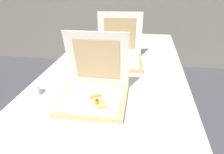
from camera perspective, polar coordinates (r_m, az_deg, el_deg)
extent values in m
cube|color=silver|center=(1.46, 0.32, 0.30)|extent=(0.96, 2.34, 0.03)
cylinder|color=gray|center=(2.68, -4.81, 3.45)|extent=(0.04, 0.04, 0.72)
cylinder|color=gray|center=(2.61, 13.04, 2.30)|extent=(0.04, 0.04, 0.72)
cube|color=tan|center=(1.14, -4.95, -6.19)|extent=(0.35, 0.35, 0.02)
cube|color=silver|center=(1.13, -5.32, -5.57)|extent=(0.31, 0.31, 0.00)
cube|color=white|center=(1.17, -3.91, 4.58)|extent=(0.35, 0.10, 0.34)
cube|color=tan|center=(1.17, -3.97, 4.55)|extent=(0.25, 0.07, 0.24)
cube|color=#E0B266|center=(1.08, -3.50, -6.73)|extent=(0.11, 0.13, 0.01)
cube|color=tan|center=(1.13, -4.42, -5.18)|extent=(0.06, 0.05, 0.02)
sphere|color=orange|center=(1.06, -3.97, -6.90)|extent=(0.02, 0.02, 0.02)
sphere|color=red|center=(1.08, -4.06, -6.22)|extent=(0.02, 0.02, 0.02)
cube|color=tan|center=(1.62, 1.89, 3.92)|extent=(0.38, 0.38, 0.02)
cube|color=silver|center=(1.62, 1.70, 4.32)|extent=(0.33, 0.33, 0.00)
cube|color=white|center=(1.71, 2.14, 11.48)|extent=(0.35, 0.08, 0.34)
cube|color=tan|center=(1.71, 2.12, 11.45)|extent=(0.25, 0.05, 0.25)
cylinder|color=white|center=(1.53, -10.75, 2.78)|extent=(0.05, 0.05, 0.06)
cylinder|color=white|center=(1.81, -5.37, 6.71)|extent=(0.05, 0.05, 0.06)
cylinder|color=white|center=(1.26, -19.83, -3.31)|extent=(0.05, 0.05, 0.06)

